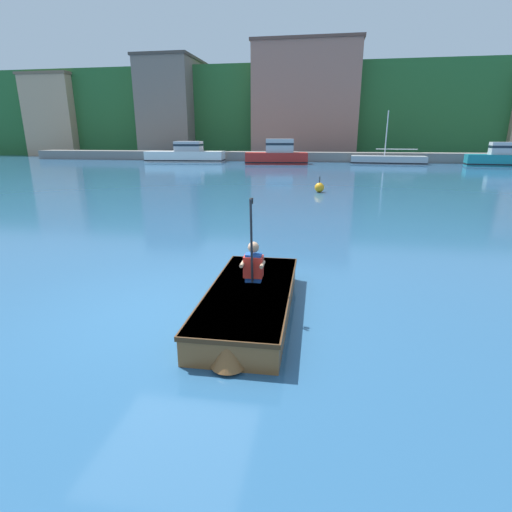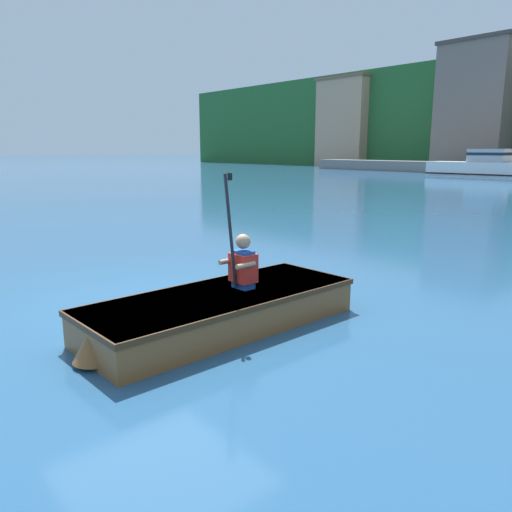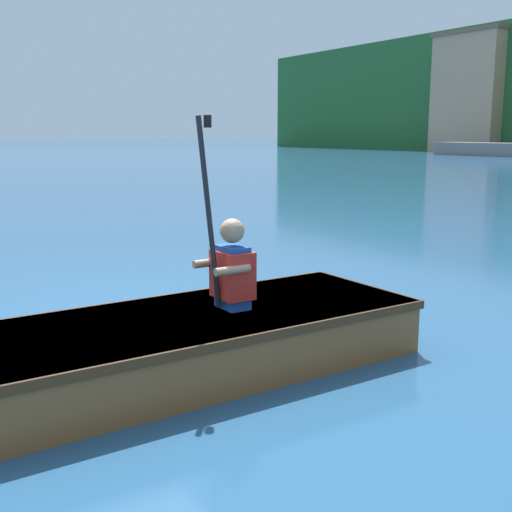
% 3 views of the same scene
% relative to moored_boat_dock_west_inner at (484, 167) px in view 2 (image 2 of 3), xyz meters
% --- Properties ---
extents(ground_plane, '(300.00, 300.00, 0.00)m').
position_rel_moored_boat_dock_west_inner_xyz_m(ground_plane, '(11.37, -33.19, -0.70)').
color(ground_plane, '#28567F').
extents(waterfront_warehouse_left, '(6.70, 9.71, 9.70)m').
position_rel_moored_boat_dock_west_inner_xyz_m(waterfront_warehouse_left, '(-20.20, 12.15, 4.17)').
color(waterfront_warehouse_left, tan).
rests_on(waterfront_warehouse_left, ground).
extents(waterfront_office_block_center, '(6.46, 11.86, 11.10)m').
position_rel_moored_boat_dock_west_inner_xyz_m(waterfront_office_block_center, '(-4.95, 11.98, 4.87)').
color(waterfront_office_block_center, '#75665B').
rests_on(waterfront_office_block_center, ground).
extents(moored_boat_dock_west_inner, '(7.72, 3.03, 1.95)m').
position_rel_moored_boat_dock_west_inner_xyz_m(moored_boat_dock_west_inner, '(0.00, 0.00, 0.00)').
color(moored_boat_dock_west_inner, white).
rests_on(moored_boat_dock_west_inner, ground).
extents(rowboat_foreground, '(1.26, 3.30, 0.39)m').
position_rel_moored_boat_dock_west_inner_xyz_m(rowboat_foreground, '(12.61, -33.05, -0.47)').
color(rowboat_foreground, brown).
rests_on(rowboat_foreground, ground).
extents(person_paddler, '(0.36, 0.37, 1.31)m').
position_rel_moored_boat_dock_west_inner_xyz_m(person_paddler, '(12.60, -32.70, -0.02)').
color(person_paddler, '#1E4CA5').
rests_on(person_paddler, rowboat_foreground).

